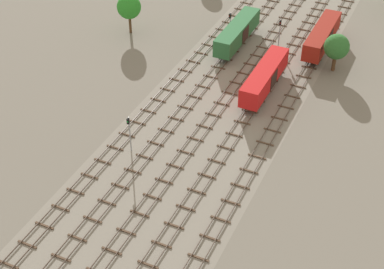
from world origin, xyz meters
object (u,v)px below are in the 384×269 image
object	(u,v)px
freight_boxcar_centre_nearest	(265,77)
signal_post_near	(230,22)
freight_boxcar_centre_right_mid	(322,36)
signal_post_mid	(129,130)
freight_boxcar_left_near	(237,32)
signal_post_nearest	(280,30)

from	to	relation	value
freight_boxcar_centre_nearest	signal_post_near	world-z (taller)	signal_post_near
freight_boxcar_centre_right_mid	signal_post_near	distance (m)	15.29
freight_boxcar_centre_right_mid	signal_post_mid	xyz separation A→B (m)	(-15.06, -36.25, 0.91)
freight_boxcar_left_near	signal_post_nearest	distance (m)	6.88
signal_post_nearest	signal_post_near	xyz separation A→B (m)	(-8.60, -0.19, -0.28)
signal_post_nearest	freight_boxcar_left_near	bearing A→B (deg)	-160.44
freight_boxcar_centre_nearest	freight_boxcar_left_near	bearing A→B (deg)	127.44
freight_boxcar_centre_right_mid	signal_post_mid	distance (m)	39.27
signal_post_near	signal_post_mid	bearing A→B (deg)	-90.00
freight_boxcar_left_near	signal_post_near	bearing A→B (deg)	135.80
freight_boxcar_centre_nearest	signal_post_near	bearing A→B (deg)	128.90
freight_boxcar_left_near	signal_post_nearest	xyz separation A→B (m)	(6.45, 2.29, 0.75)
freight_boxcar_centre_nearest	signal_post_nearest	bearing A→B (deg)	99.06
freight_boxcar_centre_right_mid	freight_boxcar_centre_nearest	bearing A→B (deg)	-105.15
signal_post_nearest	freight_boxcar_centre_nearest	bearing A→B (deg)	-80.94
freight_boxcar_centre_right_mid	signal_post_mid	size ratio (longest dim) A/B	2.65
freight_boxcar_centre_right_mid	signal_post_nearest	xyz separation A→B (m)	(-6.46, -2.36, 0.75)
freight_boxcar_centre_right_mid	signal_post_nearest	bearing A→B (deg)	-159.90
freight_boxcar_centre_nearest	signal_post_mid	size ratio (longest dim) A/B	2.65
freight_boxcar_left_near	signal_post_nearest	size ratio (longest dim) A/B	2.79
freight_boxcar_centre_right_mid	signal_post_mid	bearing A→B (deg)	-112.56
signal_post_nearest	signal_post_mid	size ratio (longest dim) A/B	0.95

